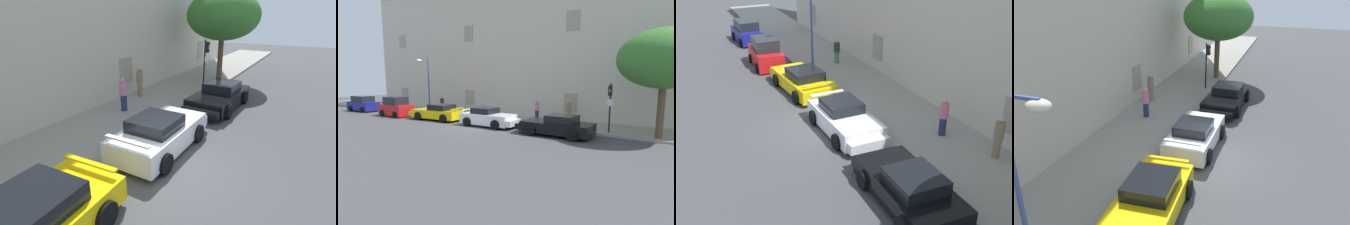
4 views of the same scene
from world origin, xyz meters
TOP-DOWN VIEW (x-y plane):
  - ground_plane at (0.00, 0.00)m, footprint 80.00×80.00m
  - sidewalk at (0.00, 4.07)m, footprint 60.00×4.21m
  - sportscar_red_lead at (-4.62, 0.97)m, footprint 5.13×2.47m
  - sportscar_yellow_flank at (1.05, 0.98)m, footprint 4.50×2.19m
  - sportscar_white_middle at (6.29, 0.72)m, footprint 4.77×2.33m
  - tree_near_kerb at (11.88, 2.68)m, footprint 5.02×5.02m
  - traffic_light at (9.13, 2.67)m, footprint 0.44×0.36m
  - street_lamp at (-7.79, 2.39)m, footprint 0.44×1.42m
  - pedestrian_admiring at (3.18, 4.56)m, footprint 0.55×0.55m
  - pedestrian_bystander at (5.58, 5.31)m, footprint 0.50×0.50m

SIDE VIEW (x-z plane):
  - ground_plane at x=0.00m, z-range 0.00..0.00m
  - sidewalk at x=0.00m, z-range 0.00..0.14m
  - sportscar_white_middle at x=6.29m, z-range -0.06..1.25m
  - sportscar_red_lead at x=-4.62m, z-range -0.07..1.28m
  - sportscar_yellow_flank at x=1.05m, z-range -0.08..1.30m
  - pedestrian_admiring at x=3.18m, z-range 0.15..1.84m
  - pedestrian_bystander at x=5.58m, z-range 0.15..1.90m
  - traffic_light at x=9.13m, z-range 0.71..3.82m
  - street_lamp at x=-7.79m, z-range 1.19..6.54m
  - tree_near_kerb at x=11.88m, z-range 1.54..7.72m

